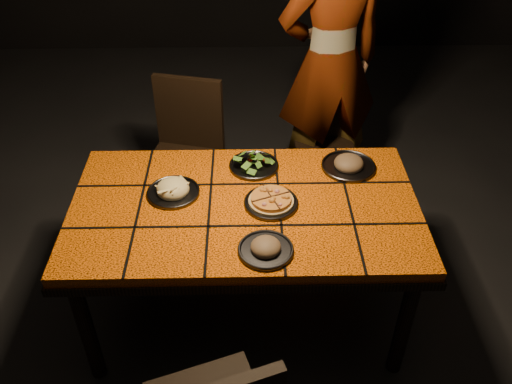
{
  "coord_description": "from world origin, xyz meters",
  "views": [
    {
      "loc": [
        0.01,
        -1.91,
        2.33
      ],
      "look_at": [
        0.05,
        0.0,
        0.82
      ],
      "focal_mm": 38.0,
      "sensor_mm": 36.0,
      "label": 1
    }
  ],
  "objects_px": {
    "chair_far_left": "(186,145)",
    "chair_far_right": "(325,136)",
    "dining_table": "(245,217)",
    "plate_pizza": "(271,201)",
    "diner": "(330,63)",
    "plate_pasta": "(173,190)"
  },
  "relations": [
    {
      "from": "chair_far_left",
      "to": "chair_far_right",
      "type": "height_order",
      "value": "chair_far_left"
    },
    {
      "from": "dining_table",
      "to": "chair_far_right",
      "type": "relative_size",
      "value": 1.96
    },
    {
      "from": "dining_table",
      "to": "plate_pasta",
      "type": "distance_m",
      "value": 0.36
    },
    {
      "from": "chair_far_right",
      "to": "diner",
      "type": "xyz_separation_m",
      "value": [
        0.01,
        0.13,
        0.44
      ]
    },
    {
      "from": "diner",
      "to": "plate_pizza",
      "type": "xyz_separation_m",
      "value": [
        -0.4,
        -1.13,
        -0.15
      ]
    },
    {
      "from": "chair_far_right",
      "to": "plate_pizza",
      "type": "relative_size",
      "value": 3.07
    },
    {
      "from": "diner",
      "to": "plate_pasta",
      "type": "relative_size",
      "value": 7.39
    },
    {
      "from": "plate_pizza",
      "to": "chair_far_left",
      "type": "bearing_deg",
      "value": 119.37
    },
    {
      "from": "chair_far_left",
      "to": "plate_pasta",
      "type": "xyz_separation_m",
      "value": [
        0.02,
        -0.76,
        0.24
      ]
    },
    {
      "from": "chair_far_left",
      "to": "diner",
      "type": "bearing_deg",
      "value": 31.73
    },
    {
      "from": "plate_pizza",
      "to": "diner",
      "type": "bearing_deg",
      "value": 70.42
    },
    {
      "from": "dining_table",
      "to": "chair_far_left",
      "type": "distance_m",
      "value": 0.92
    },
    {
      "from": "dining_table",
      "to": "plate_pizza",
      "type": "xyz_separation_m",
      "value": [
        0.12,
        -0.0,
        0.1
      ]
    },
    {
      "from": "plate_pasta",
      "to": "chair_far_left",
      "type": "bearing_deg",
      "value": 91.5
    },
    {
      "from": "dining_table",
      "to": "plate_pizza",
      "type": "relative_size",
      "value": 6.02
    },
    {
      "from": "chair_far_left",
      "to": "chair_far_right",
      "type": "distance_m",
      "value": 0.88
    },
    {
      "from": "chair_far_left",
      "to": "plate_pasta",
      "type": "height_order",
      "value": "chair_far_left"
    },
    {
      "from": "diner",
      "to": "chair_far_right",
      "type": "bearing_deg",
      "value": 69.79
    },
    {
      "from": "diner",
      "to": "plate_pasta",
      "type": "distance_m",
      "value": 1.36
    },
    {
      "from": "dining_table",
      "to": "diner",
      "type": "xyz_separation_m",
      "value": [
        0.52,
        1.13,
        0.25
      ]
    },
    {
      "from": "dining_table",
      "to": "chair_far_left",
      "type": "xyz_separation_m",
      "value": [
        -0.35,
        0.84,
        -0.14
      ]
    },
    {
      "from": "plate_pizza",
      "to": "chair_far_right",
      "type": "bearing_deg",
      "value": 68.72
    }
  ]
}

